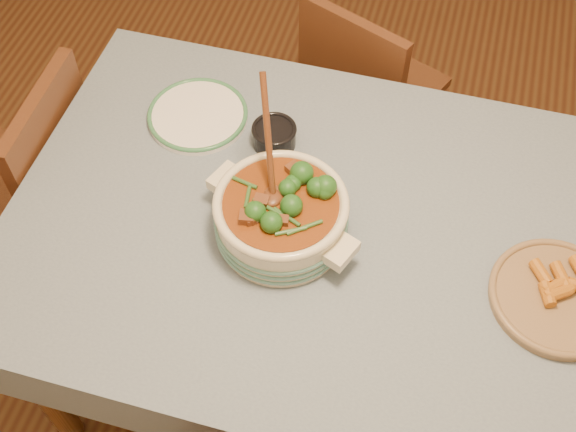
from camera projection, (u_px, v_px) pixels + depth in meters
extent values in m
plane|color=#412012|center=(334.00, 363.00, 2.36)|extent=(4.50, 4.50, 0.00)
cube|color=brown|center=(350.00, 240.00, 1.76)|extent=(1.60, 1.00, 0.05)
cube|color=gray|center=(350.00, 234.00, 1.74)|extent=(1.68, 1.08, 0.01)
cylinder|color=brown|center=(41.00, 385.00, 1.94)|extent=(0.07, 0.07, 0.70)
cylinder|color=brown|center=(158.00, 151.00, 2.42)|extent=(0.07, 0.07, 0.70)
cylinder|color=beige|center=(281.00, 219.00, 1.69)|extent=(0.40, 0.40, 0.12)
torus|color=beige|center=(281.00, 203.00, 1.64)|extent=(0.31, 0.31, 0.02)
cube|color=beige|center=(342.00, 252.00, 1.62)|extent=(0.08, 0.09, 0.03)
cube|color=beige|center=(225.00, 179.00, 1.74)|extent=(0.08, 0.09, 0.03)
cylinder|color=brown|center=(281.00, 205.00, 1.65)|extent=(0.27, 0.27, 0.02)
cylinder|color=white|center=(198.00, 116.00, 1.95)|extent=(0.28, 0.28, 0.02)
torus|color=#3A7F52|center=(198.00, 114.00, 1.94)|extent=(0.27, 0.27, 0.01)
cylinder|color=black|center=(274.00, 136.00, 1.88)|extent=(0.14, 0.14, 0.06)
torus|color=black|center=(274.00, 129.00, 1.86)|extent=(0.12, 0.12, 0.01)
cylinder|color=black|center=(274.00, 132.00, 1.87)|extent=(0.10, 0.10, 0.01)
cylinder|color=#8D704E|center=(556.00, 298.00, 1.62)|extent=(0.35, 0.35, 0.02)
torus|color=#8D704E|center=(558.00, 296.00, 1.61)|extent=(0.31, 0.31, 0.02)
cube|color=brown|center=(375.00, 88.00, 2.51)|extent=(0.50, 0.50, 0.04)
cube|color=brown|center=(350.00, 71.00, 2.26)|extent=(0.37, 0.18, 0.41)
cylinder|color=brown|center=(431.00, 123.00, 2.69)|extent=(0.04, 0.04, 0.41)
cylinder|color=brown|center=(359.00, 84.00, 2.81)|extent=(0.04, 0.04, 0.41)
cylinder|color=brown|center=(381.00, 176.00, 2.54)|extent=(0.04, 0.04, 0.41)
cylinder|color=brown|center=(308.00, 133.00, 2.66)|extent=(0.04, 0.04, 0.41)
cube|color=brown|center=(19.00, 187.00, 2.23)|extent=(0.41, 0.41, 0.04)
cube|color=brown|center=(55.00, 153.00, 2.03)|extent=(0.05, 0.40, 0.43)
cylinder|color=brown|center=(15.00, 178.00, 2.53)|extent=(0.04, 0.04, 0.43)
cylinder|color=brown|center=(107.00, 196.00, 2.48)|extent=(0.04, 0.04, 0.43)
cylinder|color=brown|center=(65.00, 280.00, 2.29)|extent=(0.04, 0.04, 0.43)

